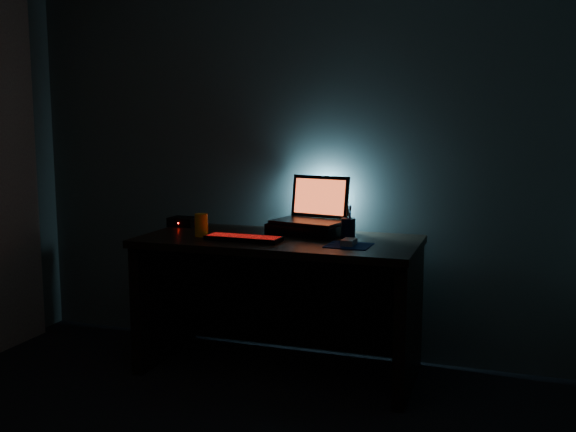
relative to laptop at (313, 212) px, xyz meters
The scene contains 10 objects.
room 1.89m from the laptop, 93.91° to the right, with size 3.50×4.00×2.50m.
desk 0.44m from the laptop, 125.75° to the right, with size 1.50×0.70×0.75m.
riser 0.10m from the laptop, 102.31° to the right, with size 0.40×0.30×0.06m, color black.
laptop is the anchor object (origin of this frame).
keyboard 0.47m from the laptop, 127.07° to the right, with size 0.41×0.15×0.03m.
mousepad 0.46m from the laptop, 49.32° to the right, with size 0.22×0.20×0.00m, color #0A1E4C.
mouse 0.45m from the laptop, 49.32° to the right, with size 0.06×0.10×0.03m, color gray.
pen_cup 0.27m from the laptop, 28.83° to the right, with size 0.08×0.08×0.11m, color black.
juice_glass 0.63m from the laptop, 149.75° to the right, with size 0.07×0.07×0.13m, color orange.
router 0.81m from the laptop, behind, with size 0.17×0.14×0.05m.
Camera 1 is at (1.15, -1.60, 1.35)m, focal length 40.00 mm.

